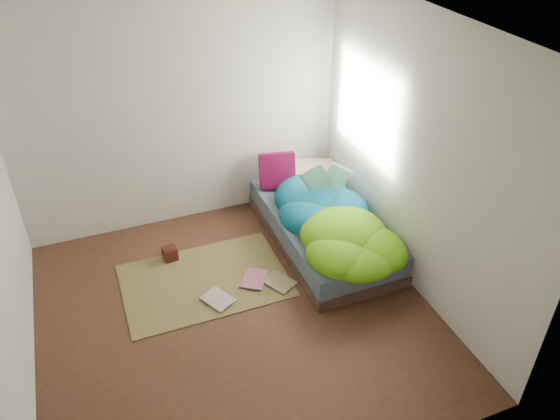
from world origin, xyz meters
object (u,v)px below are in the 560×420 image
at_px(pillow_magenta, 277,171).
at_px(wooden_box, 170,253).
at_px(floor_book_a, 210,306).
at_px(bed, 322,229).
at_px(open_book, 327,170).
at_px(floor_book_b, 243,278).

bearing_deg(pillow_magenta, wooden_box, -148.97).
bearing_deg(floor_book_a, pillow_magenta, 20.15).
relative_size(bed, open_book, 4.61).
bearing_deg(bed, floor_book_a, -158.81).
bearing_deg(open_book, floor_book_b, -145.99).
bearing_deg(bed, open_book, 58.08).
distance_m(pillow_magenta, open_book, 0.75).
relative_size(wooden_box, floor_book_b, 0.45).
bearing_deg(floor_book_a, floor_book_b, 4.41).
height_order(open_book, floor_book_b, open_book).
height_order(floor_book_a, floor_book_b, floor_book_b).
height_order(wooden_box, floor_book_b, wooden_box).
relative_size(floor_book_a, floor_book_b, 0.99).
xyz_separation_m(bed, floor_book_a, (-1.42, -0.55, -0.15)).
relative_size(pillow_magenta, floor_book_b, 1.34).
distance_m(open_book, wooden_box, 1.85).
relative_size(bed, pillow_magenta, 4.96).
bearing_deg(pillow_magenta, floor_book_a, -119.70).
bearing_deg(floor_book_b, pillow_magenta, 87.62).
distance_m(open_book, floor_book_a, 1.82).
relative_size(pillow_magenta, open_book, 0.93).
distance_m(bed, open_book, 0.66).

